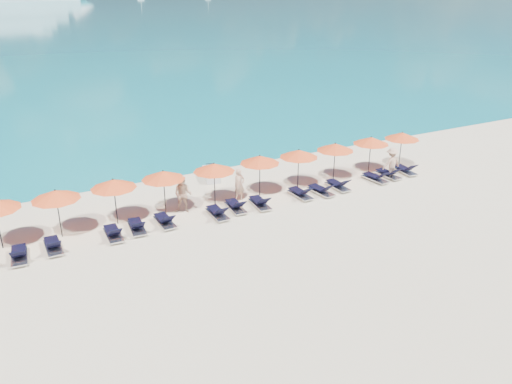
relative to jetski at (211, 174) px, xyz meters
name	(u,v)px	position (x,y,z in m)	size (l,w,h in m)	color
ground	(288,240)	(-0.09, -8.69, -0.30)	(1400.00, 1400.00, 0.00)	beige
jetski	(211,174)	(0.00, 0.00, 0.00)	(1.29, 2.19, 0.74)	silver
beachgoer_a	(239,185)	(-0.02, -3.74, 0.57)	(0.63, 0.42, 1.74)	#DDAE8E
beachgoer_b	(183,195)	(-3.09, -3.71, 0.63)	(0.91, 0.52, 1.87)	#DDAE8E
beachgoer_c	(392,163)	(9.31, -4.80, 0.59)	(1.16, 0.54, 1.80)	#DDAE8E
umbrella_1	(56,195)	(-8.82, -3.65, 1.71)	(2.10, 2.10, 2.28)	black
umbrella_2	(113,184)	(-6.31, -3.49, 1.71)	(2.10, 2.10, 2.28)	black
umbrella_3	(163,175)	(-3.93, -3.47, 1.71)	(2.10, 2.10, 2.28)	black
umbrella_4	(214,168)	(-1.36, -3.61, 1.71)	(2.10, 2.10, 2.28)	black
umbrella_5	(260,160)	(1.25, -3.59, 1.71)	(2.10, 2.10, 2.28)	black
umbrella_6	(299,154)	(3.60, -3.69, 1.71)	(2.10, 2.10, 2.28)	black
umbrella_7	(335,147)	(6.06, -3.64, 1.71)	(2.10, 2.10, 2.28)	black
umbrella_8	(371,141)	(8.70, -3.58, 1.71)	(2.10, 2.10, 2.28)	black
umbrella_9	(402,136)	(11.03, -3.68, 1.71)	(2.10, 2.10, 2.28)	black
lounger_1	(19,255)	(-10.67, -4.99, -0.07)	(0.75, 1.74, 0.66)	silver
lounger_2	(53,245)	(-9.33, -4.81, -0.07)	(0.63, 1.70, 0.66)	silver
lounger_3	(113,233)	(-6.82, -4.85, -0.07)	(0.67, 1.72, 0.66)	silver
lounger_4	(137,226)	(-5.71, -4.68, -0.07)	(0.77, 1.75, 0.66)	silver
lounger_5	(165,220)	(-4.39, -4.68, -0.07)	(0.65, 1.71, 0.66)	silver
lounger_6	(218,212)	(-1.86, -5.03, -0.07)	(0.64, 1.71, 0.66)	silver
lounger_7	(236,206)	(-0.73, -4.75, -0.07)	(0.76, 1.75, 0.66)	silver
lounger_8	(260,203)	(0.53, -4.94, -0.07)	(0.77, 1.75, 0.66)	silver
lounger_9	(300,193)	(3.03, -4.85, -0.07)	(0.67, 1.72, 0.66)	silver
lounger_10	(321,190)	(4.25, -5.02, -0.07)	(0.79, 1.75, 0.66)	silver
lounger_11	(338,185)	(5.50, -4.82, -0.07)	(0.63, 1.70, 0.66)	silver
lounger_12	(375,177)	(8.12, -4.88, -0.07)	(0.76, 1.75, 0.66)	silver
lounger_13	(388,174)	(9.21, -4.76, -0.07)	(0.66, 1.71, 0.66)	silver
lounger_14	(405,170)	(10.58, -4.68, -0.07)	(0.79, 1.75, 0.66)	silver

